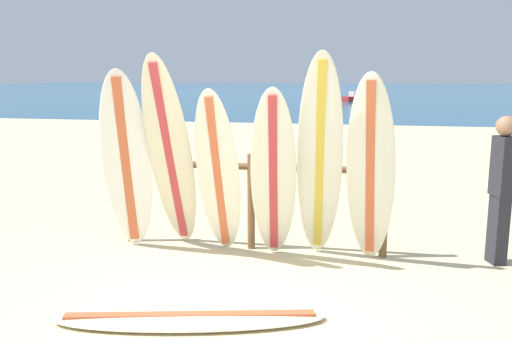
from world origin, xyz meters
name	(u,v)px	position (x,y,z in m)	size (l,w,h in m)	color
ground_plane	(217,332)	(0.00, 0.00, 0.00)	(120.00, 120.00, 0.00)	beige
ocean_water	(352,91)	(0.00, 58.00, 0.00)	(120.00, 80.00, 0.01)	#1E5984
surfboard_rack	(251,187)	(-0.15, 2.13, 0.76)	(3.20, 0.09, 1.15)	brown
surfboard_leaning_far_left	(126,162)	(-1.55, 1.76, 1.08)	(0.66, 0.66, 2.15)	white
surfboard_leaning_left	(170,156)	(-1.01, 1.76, 1.16)	(0.53, 1.05, 2.31)	beige
surfboard_leaning_center_left	(218,175)	(-0.44, 1.71, 0.98)	(0.50, 0.82, 1.95)	white
surfboard_leaning_center	(273,176)	(0.18, 1.74, 0.98)	(0.58, 0.74, 1.97)	silver
surfboard_leaning_center_right	(320,159)	(0.67, 1.87, 1.17)	(0.57, 0.74, 2.34)	silver
surfboard_leaning_right	(371,170)	(1.22, 1.86, 1.06)	(0.60, 0.59, 2.12)	silver
surfboard_lying_on_sand	(190,318)	(-0.28, 0.13, 0.03)	(2.38, 1.03, 0.08)	beige
beachgoer_standing	(502,184)	(2.63, 2.16, 0.91)	(0.24, 0.30, 1.65)	#26262D
small_boat_offshore	(355,98)	(0.66, 35.81, 0.26)	(2.04, 2.16, 0.71)	#B22D28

